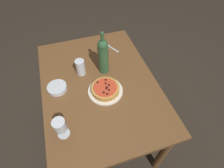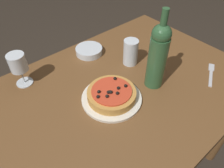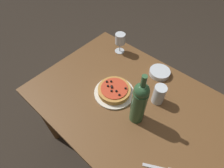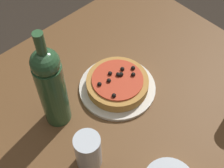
{
  "view_description": "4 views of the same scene",
  "coord_description": "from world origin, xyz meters",
  "px_view_note": "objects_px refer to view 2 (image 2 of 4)",
  "views": [
    {
      "loc": [
        0.83,
        -0.16,
        1.77
      ],
      "look_at": [
        0.08,
        0.08,
        0.8
      ],
      "focal_mm": 28.0,
      "sensor_mm": 36.0,
      "label": 1
    },
    {
      "loc": [
        0.5,
        0.5,
        1.43
      ],
      "look_at": [
        0.06,
        -0.02,
        0.79
      ],
      "focal_mm": 35.0,
      "sensor_mm": 36.0,
      "label": 2
    },
    {
      "loc": [
        -0.33,
        0.52,
        1.64
      ],
      "look_at": [
        0.1,
        0.04,
        0.86
      ],
      "focal_mm": 28.0,
      "sensor_mm": 36.0,
      "label": 3
    },
    {
      "loc": [
        -0.34,
        -0.41,
        1.59
      ],
      "look_at": [
        0.05,
        0.0,
        0.84
      ],
      "focal_mm": 50.0,
      "sensor_mm": 36.0,
      "label": 4
    }
  ],
  "objects_px": {
    "dining_table": "(123,102)",
    "fork": "(211,73)",
    "dinner_plate": "(112,98)",
    "wine_glass": "(18,64)",
    "wine_bottle": "(158,55)",
    "water_cup": "(131,52)",
    "pizza": "(112,94)",
    "side_bowl": "(89,51)"
  },
  "relations": [
    {
      "from": "water_cup",
      "to": "dinner_plate",
      "type": "bearing_deg",
      "value": 29.17
    },
    {
      "from": "dining_table",
      "to": "water_cup",
      "type": "bearing_deg",
      "value": -142.8
    },
    {
      "from": "dinner_plate",
      "to": "wine_glass",
      "type": "distance_m",
      "value": 0.42
    },
    {
      "from": "dinner_plate",
      "to": "side_bowl",
      "type": "height_order",
      "value": "side_bowl"
    },
    {
      "from": "dinner_plate",
      "to": "water_cup",
      "type": "xyz_separation_m",
      "value": [
        -0.23,
        -0.13,
        0.06
      ]
    },
    {
      "from": "dining_table",
      "to": "side_bowl",
      "type": "bearing_deg",
      "value": -96.13
    },
    {
      "from": "water_cup",
      "to": "side_bowl",
      "type": "distance_m",
      "value": 0.23
    },
    {
      "from": "fork",
      "to": "dinner_plate",
      "type": "bearing_deg",
      "value": 130.0
    },
    {
      "from": "dinner_plate",
      "to": "wine_glass",
      "type": "bearing_deg",
      "value": -54.9
    },
    {
      "from": "dining_table",
      "to": "fork",
      "type": "height_order",
      "value": "fork"
    },
    {
      "from": "side_bowl",
      "to": "fork",
      "type": "distance_m",
      "value": 0.61
    },
    {
      "from": "wine_bottle",
      "to": "dining_table",
      "type": "bearing_deg",
      "value": -32.45
    },
    {
      "from": "wine_glass",
      "to": "dining_table",
      "type": "bearing_deg",
      "value": 136.58
    },
    {
      "from": "wine_bottle",
      "to": "fork",
      "type": "xyz_separation_m",
      "value": [
        -0.26,
        0.13,
        -0.15
      ]
    },
    {
      "from": "wine_glass",
      "to": "dinner_plate",
      "type": "bearing_deg",
      "value": 125.1
    },
    {
      "from": "dinner_plate",
      "to": "side_bowl",
      "type": "bearing_deg",
      "value": -110.87
    },
    {
      "from": "dining_table",
      "to": "water_cup",
      "type": "xyz_separation_m",
      "value": [
        -0.14,
        -0.11,
        0.17
      ]
    },
    {
      "from": "pizza",
      "to": "water_cup",
      "type": "xyz_separation_m",
      "value": [
        -0.23,
        -0.13,
        0.03
      ]
    },
    {
      "from": "dinner_plate",
      "to": "pizza",
      "type": "xyz_separation_m",
      "value": [
        0.0,
        0.0,
        0.03
      ]
    },
    {
      "from": "dinner_plate",
      "to": "fork",
      "type": "bearing_deg",
      "value": 158.58
    },
    {
      "from": "wine_bottle",
      "to": "pizza",
      "type": "bearing_deg",
      "value": -13.16
    },
    {
      "from": "pizza",
      "to": "wine_glass",
      "type": "relative_size",
      "value": 1.3
    },
    {
      "from": "pizza",
      "to": "water_cup",
      "type": "relative_size",
      "value": 1.58
    },
    {
      "from": "side_bowl",
      "to": "wine_bottle",
      "type": "bearing_deg",
      "value": 101.98
    },
    {
      "from": "dining_table",
      "to": "wine_glass",
      "type": "distance_m",
      "value": 0.5
    },
    {
      "from": "side_bowl",
      "to": "dining_table",
      "type": "bearing_deg",
      "value": 83.87
    },
    {
      "from": "pizza",
      "to": "water_cup",
      "type": "distance_m",
      "value": 0.27
    },
    {
      "from": "dinner_plate",
      "to": "wine_glass",
      "type": "relative_size",
      "value": 1.62
    },
    {
      "from": "wine_bottle",
      "to": "side_bowl",
      "type": "xyz_separation_m",
      "value": [
        0.08,
        -0.38,
        -0.14
      ]
    },
    {
      "from": "fork",
      "to": "dining_table",
      "type": "bearing_deg",
      "value": 122.47
    },
    {
      "from": "dining_table",
      "to": "pizza",
      "type": "bearing_deg",
      "value": 14.34
    },
    {
      "from": "water_cup",
      "to": "fork",
      "type": "xyz_separation_m",
      "value": [
        -0.23,
        0.31,
        -0.06
      ]
    },
    {
      "from": "wine_glass",
      "to": "wine_bottle",
      "type": "xyz_separation_m",
      "value": [
        -0.44,
        0.38,
        0.05
      ]
    },
    {
      "from": "dining_table",
      "to": "fork",
      "type": "distance_m",
      "value": 0.44
    },
    {
      "from": "dining_table",
      "to": "pizza",
      "type": "xyz_separation_m",
      "value": [
        0.09,
        0.02,
        0.14
      ]
    },
    {
      "from": "pizza",
      "to": "wine_bottle",
      "type": "bearing_deg",
      "value": 166.84
    },
    {
      "from": "dinner_plate",
      "to": "water_cup",
      "type": "distance_m",
      "value": 0.27
    },
    {
      "from": "wine_glass",
      "to": "wine_bottle",
      "type": "relative_size",
      "value": 0.44
    },
    {
      "from": "pizza",
      "to": "water_cup",
      "type": "bearing_deg",
      "value": -150.83
    },
    {
      "from": "dining_table",
      "to": "wine_bottle",
      "type": "height_order",
      "value": "wine_bottle"
    },
    {
      "from": "side_bowl",
      "to": "fork",
      "type": "bearing_deg",
      "value": 123.62
    },
    {
      "from": "pizza",
      "to": "side_bowl",
      "type": "height_order",
      "value": "pizza"
    }
  ]
}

